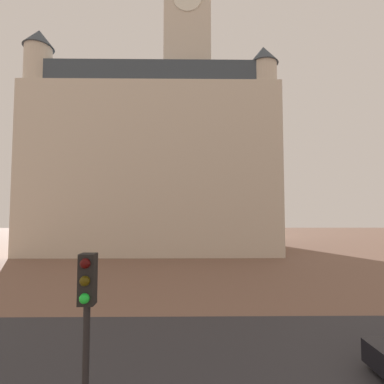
{
  "coord_description": "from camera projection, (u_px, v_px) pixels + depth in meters",
  "views": [
    {
      "loc": [
        0.3,
        -0.42,
        5.02
      ],
      "look_at": [
        0.45,
        12.07,
        5.74
      ],
      "focal_mm": 25.84,
      "sensor_mm": 36.0,
      "label": 1
    }
  ],
  "objects": [
    {
      "name": "traffic_light_pole",
      "position": [
        86.0,
        325.0,
        4.86
      ],
      "size": [
        0.28,
        0.34,
        4.2
      ],
      "color": "black",
      "rests_on": "ground_plane"
    },
    {
      "name": "street_asphalt_strip",
      "position": [
        180.0,
        357.0,
        9.29
      ],
      "size": [
        120.0,
        6.96,
        0.0
      ],
      "primitive_type": "cube",
      "color": "#2D2D33",
      "rests_on": "ground_plane"
    },
    {
      "name": "ground_plane",
      "position": [
        180.0,
        345.0,
        10.1
      ],
      "size": [
        120.0,
        120.0,
        0.0
      ],
      "primitive_type": "plane",
      "color": "brown"
    },
    {
      "name": "landmark_building",
      "position": [
        160.0,
        157.0,
        34.96
      ],
      "size": [
        27.86,
        14.11,
        38.7
      ],
      "color": "beige",
      "rests_on": "ground_plane"
    }
  ]
}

